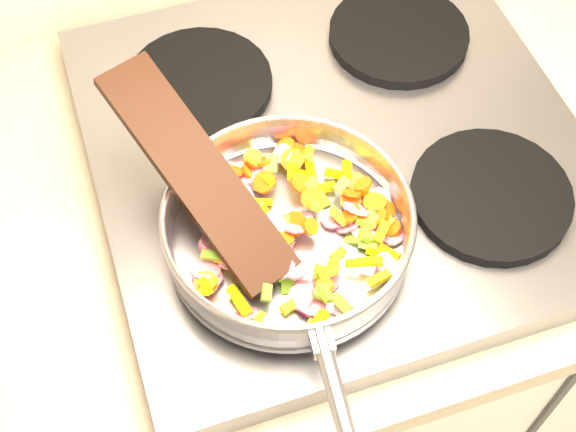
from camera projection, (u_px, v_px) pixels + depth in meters
name	position (u px, v px, depth m)	size (l,w,h in m)	color
cooktop	(337.00, 150.00, 1.01)	(0.60, 0.60, 0.04)	#939399
grate_fl	(264.00, 260.00, 0.89)	(0.19, 0.19, 0.02)	black
grate_fr	(491.00, 195.00, 0.94)	(0.19, 0.19, 0.02)	black
grate_bl	(199.00, 83.00, 1.04)	(0.19, 0.19, 0.02)	black
grate_br	(399.00, 35.00, 1.09)	(0.19, 0.19, 0.02)	black
saute_pan	(289.00, 228.00, 0.87)	(0.32, 0.48, 0.06)	#9E9EA5
vegetable_heap	(296.00, 226.00, 0.88)	(0.25, 0.26, 0.05)	#679C20
wooden_spatula	(196.00, 172.00, 0.86)	(0.29, 0.07, 0.01)	black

